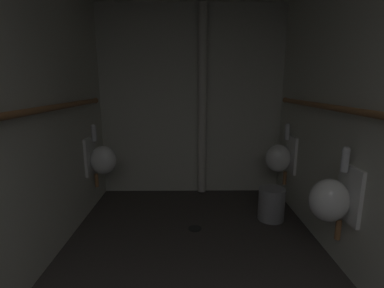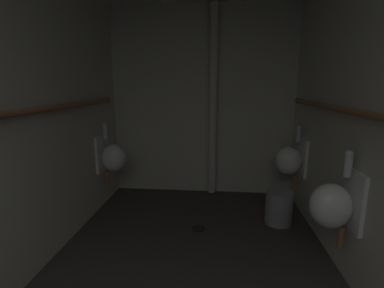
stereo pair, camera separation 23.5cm
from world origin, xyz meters
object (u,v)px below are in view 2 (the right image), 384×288
Objects in this scene: floor_drain at (199,228)px; waste_bin at (279,207)px; urinal_left_mid at (112,157)px; urinal_right_far at (290,160)px; standpipe_back_wall at (213,103)px; urinal_right_mid at (334,204)px.

waste_bin reaches higher than floor_drain.
waste_bin is at bearing -8.89° from urinal_left_mid.
urinal_left_mid is 1.00× the size of urinal_right_far.
standpipe_back_wall is at bearing 133.33° from waste_bin.
standpipe_back_wall reaches higher than waste_bin.
urinal_left_mid is 5.39× the size of floor_drain.
urinal_right_far is (0.00, 1.24, 0.00)m from urinal_right_mid.
urinal_left_mid is at bearing -178.53° from urinal_right_far.
urinal_right_mid is 1.38m from floor_drain.
urinal_right_far is at bearing 1.47° from urinal_left_mid.
urinal_right_far is 0.31× the size of standpipe_back_wall.
urinal_right_mid and urinal_right_far have the same top height.
waste_bin is (0.86, 0.21, 0.18)m from floor_drain.
standpipe_back_wall is at bearing 21.71° from urinal_left_mid.
urinal_right_mid is at bearing -78.43° from waste_bin.
urinal_right_far is 1.33m from floor_drain.
waste_bin is (-0.18, 0.89, -0.44)m from urinal_right_mid.
urinal_right_mid is 5.39× the size of floor_drain.
urinal_right_mid is (2.13, -1.19, 0.00)m from urinal_left_mid.
urinal_right_mid is at bearing -33.22° from floor_drain.
floor_drain is at bearing 146.78° from urinal_right_mid.
standpipe_back_wall is 1.59m from floor_drain.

